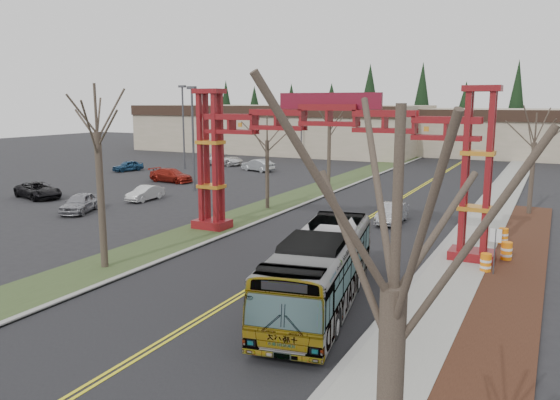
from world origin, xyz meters
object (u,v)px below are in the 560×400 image
Objects in this scene: parked_car_near_a at (80,203)px; light_pole_mid at (183,121)px; parked_car_mid_b at (128,166)px; bare_tree_right_far at (535,143)px; bare_tree_right_near at (394,292)px; barrel_north at (503,237)px; light_pole_far at (301,124)px; transit_bus at (320,270)px; barrel_south at (486,264)px; parked_car_far_a at (258,165)px; retail_building_west at (283,128)px; bare_tree_median_near at (97,133)px; parked_car_near_b at (145,193)px; retail_building_east at (548,133)px; barrel_mid at (506,252)px; parked_car_near_c at (38,190)px; street_sign at (495,242)px; gateway_arch at (329,140)px; parked_car_far_b at (222,159)px; parked_car_mid_a at (171,175)px; bare_tree_median_far at (329,125)px; silver_sedan at (392,213)px; light_pole_near at (193,131)px.

light_pole_mid is (-9.33, 25.21, 5.08)m from parked_car_near_a.
bare_tree_right_far is at bearing 7.71° from parked_car_mid_b.
bare_tree_right_near reaches higher than barrel_north.
transit_bus is at bearing -64.40° from light_pole_far.
parked_car_far_a is at bearing 134.77° from barrel_south.
light_pole_far reaches higher than parked_car_far_a.
parked_car_mid_b is (-3.62, -33.69, -3.14)m from retail_building_west.
parked_car_near_b is at bearing 124.78° from bare_tree_median_near.
parked_car_mid_b is (-14.85, 14.19, 0.02)m from parked_car_near_b.
parked_car_near_b is at bearing -117.24° from retail_building_east.
transit_bus is 10.54× the size of barrel_mid.
parked_car_near_c is (-31.08, 12.10, -0.84)m from transit_bus.
retail_building_west reaches higher than street_sign.
parked_car_far_a is (-0.18, 27.24, -0.00)m from parked_car_near_a.
light_pole_mid is 10.25× the size of barrel_south.
barrel_north is (-0.87, 26.91, -5.50)m from bare_tree_right_near.
parked_car_near_a is (-19.73, 0.00, -5.26)m from gateway_arch.
parked_car_far_b reaches higher than parked_car_near_c.
retail_building_east reaches higher than parked_car_mid_a.
parked_car_near_b is at bearing -61.72° from light_pole_mid.
retail_building_east is at bearing 43.25° from light_pole_mid.
barrel_south is (38.88, -55.74, -3.27)m from retail_building_west.
parked_car_near_b is at bearing -127.76° from bare_tree_median_far.
street_sign is at bearing -88.71° from barrel_north.
bare_tree_median_far is 1.02× the size of bare_tree_right_near.
parked_car_far_a is 1.89× the size of street_sign.
parked_car_near_a is 33.26m from bare_tree_right_far.
parked_car_far_b is 0.65× the size of light_pole_far.
silver_sedan is at bearing -132.44° from parked_car_far_b.
street_sign is (17.27, -22.11, -4.26)m from bare_tree_median_far.
street_sign is (36.33, -32.60, 0.89)m from parked_car_far_b.
silver_sedan is at bearing -55.84° from retail_building_west.
barrel_mid is (17.59, -19.24, -5.40)m from bare_tree_median_far.
bare_tree_median_near is at bearing 35.89° from parked_car_far_a.
bare_tree_median_near is 1.05× the size of light_pole_far.
parked_car_far_a is (13.70, 6.97, 0.09)m from parked_car_mid_b.
bare_tree_median_near is at bearing -149.95° from barrel_mid.
parked_car_near_b is 0.67× the size of parked_car_far_b.
silver_sedan is 0.43× the size of light_pole_near.
parked_car_mid_a reaches higher than parked_car_near_b.
silver_sedan is 0.41× the size of light_pole_mid.
parked_car_far_b reaches higher than parked_car_near_a.
parked_car_near_c is at bearing 172.89° from barrel_south.
retail_building_east is 71.62m from transit_bus.
bare_tree_median_far is at bearing 14.98° from parked_car_mid_b.
parked_car_far_a is 14.89m from bare_tree_median_far.
gateway_arch is 4.96× the size of parked_car_mid_b.
parked_car_near_c is 27.72m from parked_car_far_b.
bare_tree_median_far is 7.91× the size of barrel_mid.
street_sign is (32.75, -17.63, 0.96)m from parked_car_mid_a.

